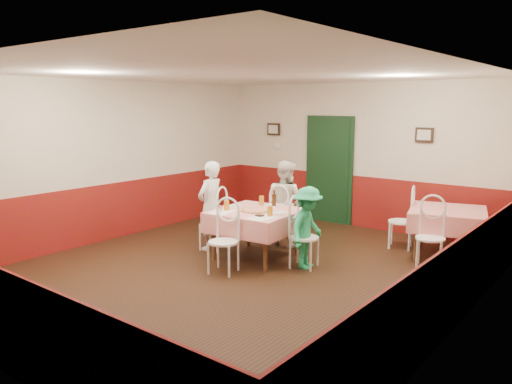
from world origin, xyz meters
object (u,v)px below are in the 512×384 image
Objects in this scene: chair_second_b at (430,238)px; chair_far at (283,219)px; main_table at (256,234)px; pizza at (255,210)px; glass_a at (227,205)px; glass_c at (262,201)px; diner_far at (285,203)px; diner_right at (307,228)px; chair_left at (213,223)px; wallet at (260,216)px; chair_near at (223,242)px; chair_right at (304,238)px; second_table at (446,233)px; beer_bottle at (274,199)px; glass_b at (270,211)px; diner_left at (210,206)px; chair_second_a at (401,222)px.

chair_far is at bearing 172.64° from chair_second_b.
pizza is (0.02, -0.05, 0.40)m from main_table.
glass_a is 1.03× the size of glass_c.
diner_far is 1.28m from diner_right.
chair_left reaches higher than wallet.
wallet is at bearing -159.16° from chair_second_b.
chair_near reaches higher than main_table.
glass_a is 1.39× the size of wallet.
second_table is at bearing -51.28° from chair_right.
beer_bottle is at bearing 82.94° from main_table.
chair_far and chair_second_b have the same top height.
chair_far is at bearing 96.20° from pizza.
chair_near is 0.62× the size of diner_far.
chair_far is (-0.92, 0.77, 0.00)m from chair_right.
chair_left is 1.33m from glass_b.
beer_bottle is at bearing 96.10° from chair_far.
diner_right reaches higher than chair_right.
chair_left is 2.11× the size of pizza.
diner_left is (-0.53, 0.20, -0.10)m from glass_a.
wallet is at bearing 111.62° from diner_far.
chair_second_a is at bearing 48.80° from glass_a.
pizza reaches higher than main_table.
beer_bottle reaches higher than chair_right.
diner_right is (-1.42, -1.86, 0.23)m from second_table.
chair_far is at bearing 75.43° from glass_a.
chair_near is at bearing 98.87° from diner_far.
glass_b is (0.34, 0.65, 0.38)m from chair_near.
glass_b is at bearing 34.43° from wallet.
chair_right reaches higher than main_table.
glass_b is (0.39, -0.15, 0.06)m from pizza.
beer_bottle is at bearing 114.09° from diner_left.
glass_b is at bearing -25.54° from main_table.
diner_right is (0.05, 0.00, 0.16)m from chair_right.
pizza is at bearing -63.73° from glass_c.
diner_far is at bearing 104.49° from beer_bottle.
chair_left is 5.90× the size of glass_a.
diner_right reaches higher than second_table.
diner_far reaches higher than main_table.
wallet is at bearing 114.70° from diner_right.
glass_b reaches higher than chair_right.
chair_second_a is 2.53m from pizza.
beer_bottle is 0.53m from diner_far.
glass_a is 0.80m from beer_bottle.
main_table is 1.36× the size of chair_far.
chair_near is 1.27m from diner_left.
chair_second_a reaches higher than main_table.
second_table is at bearing -152.63° from diner_far.
main_table is at bearing -63.90° from glass_c.
diner_far reaches higher than chair_far.
glass_c is 0.10× the size of diner_far.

